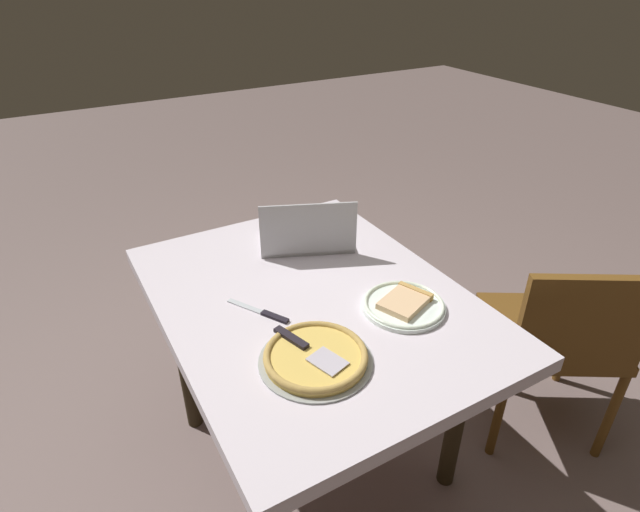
# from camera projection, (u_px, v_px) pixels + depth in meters

# --- Properties ---
(ground_plane) EXTENTS (12.00, 12.00, 0.00)m
(ground_plane) POSITION_uv_depth(u_px,v_px,m) (313.00, 449.00, 2.04)
(ground_plane) COLOR #725F5B
(dining_table) EXTENTS (1.21, 0.93, 0.75)m
(dining_table) POSITION_uv_depth(u_px,v_px,m) (312.00, 316.00, 1.70)
(dining_table) COLOR silver
(dining_table) RESTS_ON ground_plane
(laptop) EXTENTS (0.34, 0.41, 0.21)m
(laptop) POSITION_uv_depth(u_px,v_px,m) (307.00, 236.00, 1.92)
(laptop) COLOR #AFAEB2
(laptop) RESTS_ON dining_table
(pizza_plate) EXTENTS (0.26, 0.26, 0.04)m
(pizza_plate) POSITION_uv_depth(u_px,v_px,m) (404.00, 304.00, 1.59)
(pizza_plate) COLOR white
(pizza_plate) RESTS_ON dining_table
(pizza_tray) EXTENTS (0.31, 0.31, 0.04)m
(pizza_tray) POSITION_uv_depth(u_px,v_px,m) (316.00, 357.00, 1.38)
(pizza_tray) COLOR #979C99
(pizza_tray) RESTS_ON dining_table
(table_knife) EXTENTS (0.21, 0.13, 0.01)m
(table_knife) POSITION_uv_depth(u_px,v_px,m) (264.00, 313.00, 1.57)
(table_knife) COLOR silver
(table_knife) RESTS_ON dining_table
(chair_near) EXTENTS (0.62, 0.62, 0.83)m
(chair_near) POSITION_uv_depth(u_px,v_px,m) (558.00, 335.00, 1.89)
(chair_near) COLOR brown
(chair_near) RESTS_ON ground_plane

